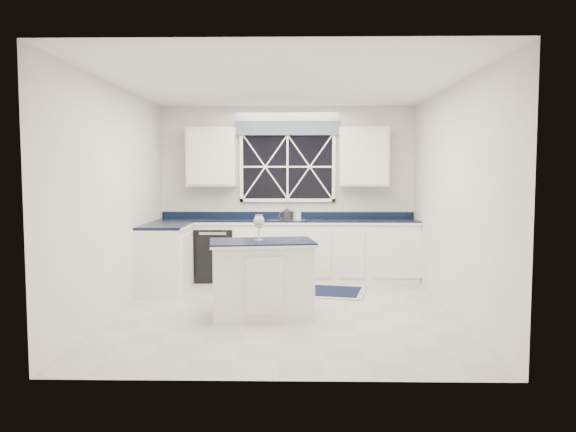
{
  "coord_description": "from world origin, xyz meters",
  "views": [
    {
      "loc": [
        0.17,
        -6.62,
        1.67
      ],
      "look_at": [
        0.04,
        0.4,
        1.12
      ],
      "focal_mm": 35.0,
      "sensor_mm": 36.0,
      "label": 1
    }
  ],
  "objects_px": {
    "kettle": "(287,214)",
    "soap_bottle": "(297,212)",
    "faucet": "(287,208)",
    "island": "(262,278)",
    "dishwasher": "(216,254)",
    "wine_glass": "(259,222)"
  },
  "relations": [
    {
      "from": "kettle",
      "to": "soap_bottle",
      "type": "distance_m",
      "value": 0.3
    },
    {
      "from": "wine_glass",
      "to": "faucet",
      "type": "bearing_deg",
      "value": 82.98
    },
    {
      "from": "island",
      "to": "soap_bottle",
      "type": "relative_size",
      "value": 6.01
    },
    {
      "from": "dishwasher",
      "to": "faucet",
      "type": "xyz_separation_m",
      "value": [
        1.1,
        0.19,
        0.69
      ]
    },
    {
      "from": "island",
      "to": "wine_glass",
      "type": "bearing_deg",
      "value": 114.85
    },
    {
      "from": "island",
      "to": "soap_bottle",
      "type": "height_order",
      "value": "soap_bottle"
    },
    {
      "from": "kettle",
      "to": "soap_bottle",
      "type": "xyz_separation_m",
      "value": [
        0.16,
        0.25,
        0.02
      ]
    },
    {
      "from": "faucet",
      "to": "island",
      "type": "relative_size",
      "value": 0.24
    },
    {
      "from": "dishwasher",
      "to": "island",
      "type": "height_order",
      "value": "island"
    },
    {
      "from": "faucet",
      "to": "kettle",
      "type": "relative_size",
      "value": 1.24
    },
    {
      "from": "faucet",
      "to": "island",
      "type": "distance_m",
      "value": 2.47
    },
    {
      "from": "wine_glass",
      "to": "soap_bottle",
      "type": "distance_m",
      "value": 2.38
    },
    {
      "from": "island",
      "to": "dishwasher",
      "type": "bearing_deg",
      "value": 102.76
    },
    {
      "from": "kettle",
      "to": "island",
      "type": "bearing_deg",
      "value": -119.38
    },
    {
      "from": "faucet",
      "to": "soap_bottle",
      "type": "distance_m",
      "value": 0.16
    },
    {
      "from": "island",
      "to": "kettle",
      "type": "xyz_separation_m",
      "value": [
        0.24,
        2.14,
        0.58
      ]
    },
    {
      "from": "island",
      "to": "kettle",
      "type": "distance_m",
      "value": 2.23
    },
    {
      "from": "dishwasher",
      "to": "wine_glass",
      "type": "height_order",
      "value": "wine_glass"
    },
    {
      "from": "island",
      "to": "kettle",
      "type": "relative_size",
      "value": 5.26
    },
    {
      "from": "kettle",
      "to": "wine_glass",
      "type": "distance_m",
      "value": 2.11
    },
    {
      "from": "kettle",
      "to": "dishwasher",
      "type": "bearing_deg",
      "value": 155.5
    },
    {
      "from": "kettle",
      "to": "faucet",
      "type": "bearing_deg",
      "value": 65.73
    }
  ]
}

